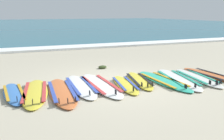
{
  "coord_description": "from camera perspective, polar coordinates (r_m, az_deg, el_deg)",
  "views": [
    {
      "loc": [
        -2.83,
        -6.39,
        1.94
      ],
      "look_at": [
        0.07,
        0.55,
        0.25
      ],
      "focal_mm": 41.26,
      "sensor_mm": 36.0,
      "label": 1
    }
  ],
  "objects": [
    {
      "name": "surfboard_10",
      "position": [
        8.54,
        20.88,
        -1.05
      ],
      "size": [
        0.65,
        2.31,
        0.18
      ],
      "color": "orange",
      "rests_on": "ground"
    },
    {
      "name": "surfboard_0",
      "position": [
        6.64,
        -20.9,
        -4.85
      ],
      "size": [
        0.58,
        1.94,
        0.18
      ],
      "color": "#3875CC",
      "rests_on": "ground"
    },
    {
      "name": "surfboard_7",
      "position": [
        7.48,
        11.34,
        -2.34
      ],
      "size": [
        0.64,
        2.48,
        0.18
      ],
      "color": "#2DB793",
      "rests_on": "ground"
    },
    {
      "name": "surfboard_1",
      "position": [
        6.55,
        -16.71,
        -4.79
      ],
      "size": [
        0.98,
        2.51,
        0.18
      ],
      "color": "yellow",
      "rests_on": "ground"
    },
    {
      "name": "surfboard_8",
      "position": [
        7.77,
        14.37,
        -1.91
      ],
      "size": [
        1.16,
        2.67,
        0.18
      ],
      "color": "white",
      "rests_on": "ground"
    },
    {
      "name": "ground_plane",
      "position": [
        7.25,
        1.19,
        -2.85
      ],
      "size": [
        80.0,
        80.0,
        0.0
      ],
      "primitive_type": "plane",
      "color": "#B7AD93"
    },
    {
      "name": "wave_foam_strip",
      "position": [
        14.28,
        -11.09,
        4.85
      ],
      "size": [
        80.0,
        1.35,
        0.11
      ],
      "primitive_type": "cube",
      "color": "white",
      "rests_on": "ground"
    },
    {
      "name": "surfboard_2",
      "position": [
        6.46,
        -11.03,
        -4.72
      ],
      "size": [
        0.84,
        2.58,
        0.18
      ],
      "color": "orange",
      "rests_on": "ground"
    },
    {
      "name": "sea",
      "position": [
        43.33,
        -19.2,
        9.48
      ],
      "size": [
        80.0,
        60.0,
        0.1
      ],
      "primitive_type": "cube",
      "color": "#23667A",
      "rests_on": "ground"
    },
    {
      "name": "seaweed_clump_near_shoreline",
      "position": [
        9.08,
        -2.12,
        0.66
      ],
      "size": [
        0.3,
        0.24,
        0.11
      ],
      "primitive_type": "ellipsoid",
      "color": "#384723",
      "rests_on": "ground"
    },
    {
      "name": "surfboard_5",
      "position": [
        6.97,
        2.94,
        -3.21
      ],
      "size": [
        0.8,
        1.96,
        0.18
      ],
      "color": "yellow",
      "rests_on": "ground"
    },
    {
      "name": "surfboard_6",
      "position": [
        7.41,
        6.06,
        -2.29
      ],
      "size": [
        0.95,
        2.1,
        0.18
      ],
      "color": "yellow",
      "rests_on": "ground"
    },
    {
      "name": "surfboard_9",
      "position": [
        8.09,
        18.38,
        -1.59
      ],
      "size": [
        0.94,
        2.41,
        0.18
      ],
      "color": "silver",
      "rests_on": "ground"
    },
    {
      "name": "surfboard_3",
      "position": [
        6.87,
        -6.93,
        -3.53
      ],
      "size": [
        0.74,
        2.44,
        0.18
      ],
      "color": "white",
      "rests_on": "ground"
    },
    {
      "name": "surfboard_4",
      "position": [
        6.93,
        -2.56,
        -3.29
      ],
      "size": [
        0.66,
        2.6,
        0.18
      ],
      "color": "white",
      "rests_on": "ground"
    }
  ]
}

